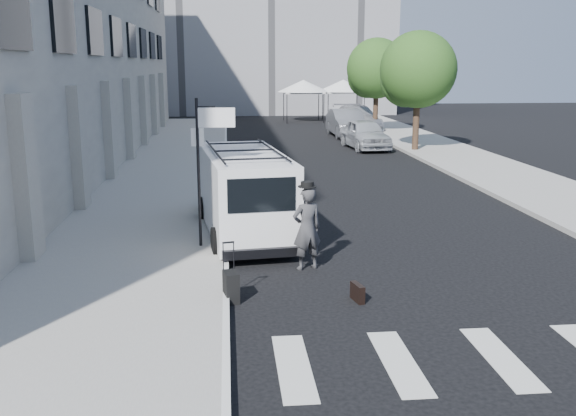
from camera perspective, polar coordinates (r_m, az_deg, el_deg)
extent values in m
plane|color=black|center=(12.69, 3.62, -7.66)|extent=(120.00, 120.00, 0.00)
cube|color=gray|center=(28.18, -10.14, 3.66)|extent=(4.50, 48.00, 0.15)
cube|color=gray|center=(33.85, 13.48, 5.00)|extent=(4.00, 56.00, 0.15)
cube|color=gray|center=(31.29, -24.08, 14.55)|extent=(10.00, 44.00, 12.00)
cylinder|color=black|center=(15.17, -7.95, 3.05)|extent=(0.07, 0.07, 3.50)
cube|color=white|center=(15.07, -8.05, 6.25)|extent=(0.30, 0.03, 0.42)
cube|color=white|center=(15.00, -6.37, 7.99)|extent=(0.85, 0.06, 0.45)
cylinder|color=black|center=(33.28, 11.30, 7.27)|extent=(0.32, 0.32, 2.80)
sphere|color=#203E14|center=(33.14, 11.51, 11.97)|extent=(3.80, 3.80, 3.80)
sphere|color=#203E14|center=(33.62, 10.50, 11.05)|extent=(2.66, 2.66, 2.66)
cylinder|color=black|center=(41.95, 7.78, 8.48)|extent=(0.32, 0.32, 2.80)
sphere|color=#203E14|center=(41.84, 7.90, 12.20)|extent=(3.80, 3.80, 3.80)
sphere|color=#203E14|center=(42.35, 7.15, 11.46)|extent=(2.66, 2.66, 2.66)
cylinder|color=black|center=(48.67, -0.09, 8.81)|extent=(0.06, 0.06, 2.20)
cylinder|color=black|center=(49.01, 3.21, 8.81)|extent=(0.06, 0.06, 2.20)
cylinder|color=black|center=(51.45, -0.39, 9.02)|extent=(0.06, 0.06, 2.20)
cylinder|color=black|center=(51.77, 2.74, 9.03)|extent=(0.06, 0.06, 2.20)
cube|color=white|center=(50.14, 1.37, 10.23)|extent=(3.00, 3.00, 0.12)
cone|color=white|center=(50.12, 1.38, 10.80)|extent=(4.00, 4.00, 0.90)
cylinder|color=black|center=(49.56, 3.58, 8.85)|extent=(0.06, 0.06, 2.20)
cylinder|color=black|center=(50.07, 6.79, 8.83)|extent=(0.06, 0.06, 2.20)
cylinder|color=black|center=(52.32, 3.10, 9.06)|extent=(0.06, 0.06, 2.20)
cylinder|color=black|center=(52.81, 6.14, 9.04)|extent=(0.06, 0.06, 2.20)
cube|color=white|center=(51.11, 4.93, 10.24)|extent=(3.00, 3.00, 0.12)
cone|color=white|center=(51.09, 4.94, 10.80)|extent=(4.00, 4.00, 0.90)
imported|color=#38373A|center=(13.92, 1.69, -1.84)|extent=(0.77, 0.62, 1.84)
cube|color=black|center=(12.34, 6.20, -7.48)|extent=(0.22, 0.46, 0.34)
cube|color=black|center=(12.24, -5.08, -7.01)|extent=(0.33, 0.45, 0.59)
cylinder|color=black|center=(12.22, -5.78, -4.34)|extent=(0.02, 0.02, 0.56)
cylinder|color=black|center=(12.25, -4.84, -4.27)|extent=(0.02, 0.02, 0.56)
cube|color=black|center=(12.16, -5.33, -3.07)|extent=(0.23, 0.07, 0.03)
cube|color=white|center=(16.57, -3.89, 1.48)|extent=(2.50, 5.31, 1.99)
cube|color=white|center=(19.38, -5.10, 1.65)|extent=(1.89, 1.06, 1.04)
cube|color=black|center=(14.02, -2.37, 1.18)|extent=(1.52, 0.26, 0.76)
cylinder|color=black|center=(18.39, -7.47, -0.13)|extent=(0.35, 0.75, 0.72)
cylinder|color=black|center=(18.62, -1.94, 0.13)|extent=(0.35, 0.75, 0.72)
cylinder|color=black|center=(15.00, -6.28, -3.04)|extent=(0.35, 0.75, 0.72)
cylinder|color=black|center=(15.28, 0.46, -2.67)|extent=(0.35, 0.75, 0.72)
imported|color=#B5B8BE|center=(34.32, 6.86, 6.55)|extent=(2.24, 4.75, 1.57)
imported|color=slate|center=(40.04, 5.20, 7.53)|extent=(1.85, 5.10, 1.67)
imported|color=#9D9FA5|center=(43.79, 6.13, 7.96)|extent=(2.74, 5.96, 1.69)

